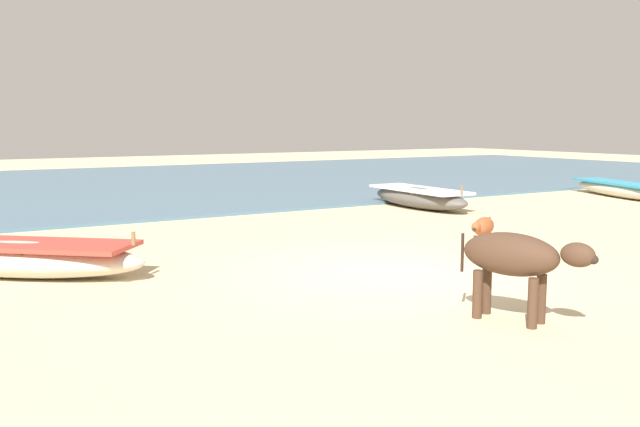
{
  "coord_description": "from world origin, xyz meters",
  "views": [
    {
      "loc": [
        -6.44,
        -8.33,
        2.32
      ],
      "look_at": [
        0.36,
        2.79,
        0.6
      ],
      "focal_mm": 38.49,
      "sensor_mm": 36.0,
      "label": 1
    }
  ],
  "objects_px": {
    "fishing_boat_2": "(18,257)",
    "fishing_boat_4": "(625,189)",
    "calf_near_rust": "(483,228)",
    "fishing_boat_3": "(419,197)",
    "cow_adult_dark": "(515,258)"
  },
  "relations": [
    {
      "from": "cow_adult_dark",
      "to": "calf_near_rust",
      "type": "xyz_separation_m",
      "value": [
        2.62,
        3.14,
        -0.27
      ]
    },
    {
      "from": "fishing_boat_2",
      "to": "cow_adult_dark",
      "type": "distance_m",
      "value": 7.3
    },
    {
      "from": "fishing_boat_2",
      "to": "calf_near_rust",
      "type": "distance_m",
      "value": 7.65
    },
    {
      "from": "fishing_boat_3",
      "to": "cow_adult_dark",
      "type": "distance_m",
      "value": 10.94
    },
    {
      "from": "fishing_boat_4",
      "to": "fishing_boat_2",
      "type": "bearing_deg",
      "value": -64.03
    },
    {
      "from": "fishing_boat_2",
      "to": "calf_near_rust",
      "type": "height_order",
      "value": "fishing_boat_2"
    },
    {
      "from": "fishing_boat_4",
      "to": "calf_near_rust",
      "type": "distance_m",
      "value": 11.63
    },
    {
      "from": "calf_near_rust",
      "to": "cow_adult_dark",
      "type": "bearing_deg",
      "value": 19.89
    },
    {
      "from": "fishing_boat_2",
      "to": "fishing_boat_3",
      "type": "height_order",
      "value": "fishing_boat_3"
    },
    {
      "from": "fishing_boat_2",
      "to": "fishing_boat_4",
      "type": "distance_m",
      "value": 18.02
    },
    {
      "from": "fishing_boat_2",
      "to": "fishing_boat_3",
      "type": "bearing_deg",
      "value": 58.69
    },
    {
      "from": "fishing_boat_4",
      "to": "calf_near_rust",
      "type": "relative_size",
      "value": 4.95
    },
    {
      "from": "fishing_boat_2",
      "to": "calf_near_rust",
      "type": "relative_size",
      "value": 3.9
    },
    {
      "from": "fishing_boat_2",
      "to": "cow_adult_dark",
      "type": "xyz_separation_m",
      "value": [
        4.61,
        -5.64,
        0.47
      ]
    },
    {
      "from": "cow_adult_dark",
      "to": "calf_near_rust",
      "type": "distance_m",
      "value": 4.09
    }
  ]
}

